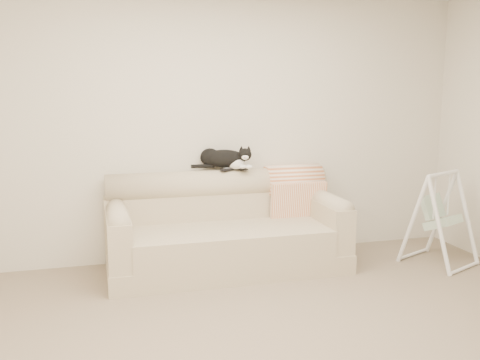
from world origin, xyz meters
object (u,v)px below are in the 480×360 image
Objects in this scene: baby_swing at (440,218)px; sofa at (225,231)px; remote_a at (229,169)px; remote_b at (239,169)px; tuxedo_cat at (224,158)px.

sofa is at bearing 168.17° from baby_swing.
baby_swing is at bearing -18.36° from remote_a.
remote_b reaches higher than baby_swing.
tuxedo_cat is 0.65× the size of baby_swing.
baby_swing is (1.94, -0.64, -0.46)m from remote_a.
tuxedo_cat is at bearing 125.37° from remote_a.
baby_swing is at bearing -19.70° from remote_b.
tuxedo_cat reaches higher than sofa.
remote_a is 2.09m from baby_swing.
remote_a is 0.11m from remote_b.
remote_b is 0.27× the size of tuxedo_cat.
sofa is at bearing -131.45° from remote_b.
remote_a is 0.20× the size of baby_swing.
remote_a is at bearing -54.63° from tuxedo_cat.
tuxedo_cat is at bearing 160.73° from baby_swing.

